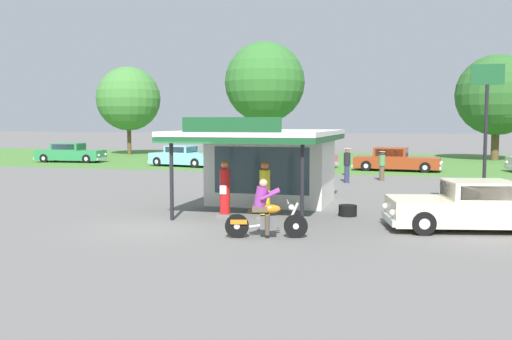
{
  "coord_description": "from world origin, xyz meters",
  "views": [
    {
      "loc": [
        7.07,
        -15.46,
        3.07
      ],
      "look_at": [
        1.73,
        3.76,
        1.4
      ],
      "focal_mm": 39.81,
      "sensor_mm": 36.0,
      "label": 1
    }
  ],
  "objects_px": {
    "featured_classic_sedan": "(474,208)",
    "parked_car_back_row_centre_left": "(183,157)",
    "motorcycle_with_rider": "(265,214)",
    "parked_car_back_row_far_left": "(70,153)",
    "bystander_admiring_sedan": "(347,164)",
    "bystander_strolling_foreground": "(382,165)",
    "gas_pump_offside": "(265,193)",
    "bystander_standing_back_lot": "(347,161)",
    "parked_car_back_row_left": "(396,160)",
    "gas_pump_nearside": "(225,191)",
    "parked_car_back_row_right": "(300,157)",
    "spare_tire_stack": "(348,211)",
    "roadside_pole_sign": "(486,112)"
  },
  "relations": [
    {
      "from": "gas_pump_nearside",
      "to": "gas_pump_offside",
      "type": "relative_size",
      "value": 1.0
    },
    {
      "from": "featured_classic_sedan",
      "to": "parked_car_back_row_left",
      "type": "bearing_deg",
      "value": 97.96
    },
    {
      "from": "bystander_admiring_sedan",
      "to": "gas_pump_nearside",
      "type": "bearing_deg",
      "value": -102.79
    },
    {
      "from": "featured_classic_sedan",
      "to": "bystander_strolling_foreground",
      "type": "xyz_separation_m",
      "value": [
        -3.3,
        13.34,
        0.19
      ]
    },
    {
      "from": "motorcycle_with_rider",
      "to": "bystander_strolling_foreground",
      "type": "bearing_deg",
      "value": 82.18
    },
    {
      "from": "bystander_admiring_sedan",
      "to": "bystander_strolling_foreground",
      "type": "bearing_deg",
      "value": 41.84
    },
    {
      "from": "gas_pump_nearside",
      "to": "parked_car_back_row_left",
      "type": "bearing_deg",
      "value": 76.26
    },
    {
      "from": "featured_classic_sedan",
      "to": "parked_car_back_row_far_left",
      "type": "height_order",
      "value": "parked_car_back_row_far_left"
    },
    {
      "from": "gas_pump_nearside",
      "to": "spare_tire_stack",
      "type": "relative_size",
      "value": 3.06
    },
    {
      "from": "parked_car_back_row_centre_left",
      "to": "parked_car_back_row_far_left",
      "type": "relative_size",
      "value": 0.92
    },
    {
      "from": "motorcycle_with_rider",
      "to": "parked_car_back_row_far_left",
      "type": "height_order",
      "value": "motorcycle_with_rider"
    },
    {
      "from": "parked_car_back_row_far_left",
      "to": "bystander_strolling_foreground",
      "type": "distance_m",
      "value": 25.4
    },
    {
      "from": "roadside_pole_sign",
      "to": "spare_tire_stack",
      "type": "xyz_separation_m",
      "value": [
        -4.45,
        -2.51,
        -3.26
      ]
    },
    {
      "from": "motorcycle_with_rider",
      "to": "parked_car_back_row_far_left",
      "type": "relative_size",
      "value": 0.39
    },
    {
      "from": "gas_pump_offside",
      "to": "parked_car_back_row_right",
      "type": "relative_size",
      "value": 0.34
    },
    {
      "from": "parked_car_back_row_left",
      "to": "parked_car_back_row_centre_left",
      "type": "height_order",
      "value": "parked_car_back_row_left"
    },
    {
      "from": "parked_car_back_row_right",
      "to": "gas_pump_offside",
      "type": "bearing_deg",
      "value": -81.88
    },
    {
      "from": "bystander_standing_back_lot",
      "to": "spare_tire_stack",
      "type": "distance_m",
      "value": 14.18
    },
    {
      "from": "gas_pump_nearside",
      "to": "parked_car_back_row_far_left",
      "type": "bearing_deg",
      "value": 133.16
    },
    {
      "from": "bystander_admiring_sedan",
      "to": "parked_car_back_row_far_left",
      "type": "bearing_deg",
      "value": 157.09
    },
    {
      "from": "parked_car_back_row_left",
      "to": "parked_car_back_row_centre_left",
      "type": "xyz_separation_m",
      "value": [
        -14.55,
        -0.15,
        0.0
      ]
    },
    {
      "from": "parked_car_back_row_left",
      "to": "parked_car_back_row_far_left",
      "type": "distance_m",
      "value": 24.66
    },
    {
      "from": "parked_car_back_row_left",
      "to": "parked_car_back_row_centre_left",
      "type": "distance_m",
      "value": 14.55
    },
    {
      "from": "gas_pump_offside",
      "to": "parked_car_back_row_left",
      "type": "bearing_deg",
      "value": 80.0
    },
    {
      "from": "bystander_admiring_sedan",
      "to": "featured_classic_sedan",
      "type": "bearing_deg",
      "value": -67.27
    },
    {
      "from": "parked_car_back_row_centre_left",
      "to": "parked_car_back_row_left",
      "type": "bearing_deg",
      "value": 0.59
    },
    {
      "from": "featured_classic_sedan",
      "to": "spare_tire_stack",
      "type": "distance_m",
      "value": 4.07
    },
    {
      "from": "bystander_admiring_sedan",
      "to": "spare_tire_stack",
      "type": "xyz_separation_m",
      "value": [
        1.2,
        -10.38,
        -0.78
      ]
    },
    {
      "from": "bystander_strolling_foreground",
      "to": "bystander_admiring_sedan",
      "type": "bearing_deg",
      "value": -138.16
    },
    {
      "from": "gas_pump_offside",
      "to": "parked_car_back_row_far_left",
      "type": "distance_m",
      "value": 29.88
    },
    {
      "from": "parked_car_back_row_left",
      "to": "parked_car_back_row_right",
      "type": "distance_m",
      "value": 6.62
    },
    {
      "from": "gas_pump_offside",
      "to": "bystander_standing_back_lot",
      "type": "bearing_deg",
      "value": 86.64
    },
    {
      "from": "parked_car_back_row_centre_left",
      "to": "bystander_standing_back_lot",
      "type": "xyz_separation_m",
      "value": [
        11.98,
        -4.23,
        0.18
      ]
    },
    {
      "from": "gas_pump_nearside",
      "to": "parked_car_back_row_right",
      "type": "relative_size",
      "value": 0.34
    },
    {
      "from": "bystander_strolling_foreground",
      "to": "motorcycle_with_rider",
      "type": "bearing_deg",
      "value": -97.82
    },
    {
      "from": "featured_classic_sedan",
      "to": "parked_car_back_row_centre_left",
      "type": "bearing_deg",
      "value": 131.25
    },
    {
      "from": "bystander_admiring_sedan",
      "to": "roadside_pole_sign",
      "type": "bearing_deg",
      "value": -54.31
    },
    {
      "from": "featured_classic_sedan",
      "to": "parked_car_back_row_far_left",
      "type": "xyz_separation_m",
      "value": [
        -27.4,
        21.33,
        0.04
      ]
    },
    {
      "from": "motorcycle_with_rider",
      "to": "parked_car_back_row_right",
      "type": "bearing_deg",
      "value": 98.93
    },
    {
      "from": "motorcycle_with_rider",
      "to": "bystander_admiring_sedan",
      "type": "height_order",
      "value": "bystander_admiring_sedan"
    },
    {
      "from": "parked_car_back_row_left",
      "to": "parked_car_back_row_far_left",
      "type": "relative_size",
      "value": 1.02
    },
    {
      "from": "motorcycle_with_rider",
      "to": "parked_car_back_row_far_left",
      "type": "bearing_deg",
      "value": 132.36
    },
    {
      "from": "motorcycle_with_rider",
      "to": "roadside_pole_sign",
      "type": "distance_m",
      "value": 9.52
    },
    {
      "from": "roadside_pole_sign",
      "to": "parked_car_back_row_right",
      "type": "bearing_deg",
      "value": 119.9
    },
    {
      "from": "gas_pump_nearside",
      "to": "featured_classic_sedan",
      "type": "distance_m",
      "value": 7.61
    },
    {
      "from": "parked_car_back_row_far_left",
      "to": "bystander_strolling_foreground",
      "type": "xyz_separation_m",
      "value": [
        24.11,
        -7.99,
        0.16
      ]
    },
    {
      "from": "parked_car_back_row_centre_left",
      "to": "bystander_standing_back_lot",
      "type": "bearing_deg",
      "value": -19.44
    },
    {
      "from": "bystander_strolling_foreground",
      "to": "parked_car_back_row_left",
      "type": "bearing_deg",
      "value": 85.57
    },
    {
      "from": "parked_car_back_row_left",
      "to": "spare_tire_stack",
      "type": "bearing_deg",
      "value": -93.03
    },
    {
      "from": "gas_pump_nearside",
      "to": "gas_pump_offside",
      "type": "distance_m",
      "value": 1.34
    }
  ]
}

